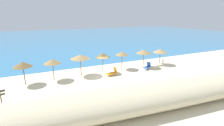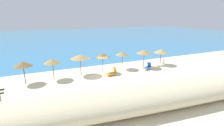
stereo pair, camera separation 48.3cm
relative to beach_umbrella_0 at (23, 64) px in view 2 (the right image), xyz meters
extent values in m
plane|color=beige|center=(9.09, -1.51, -2.45)|extent=(160.00, 160.00, 0.00)
cube|color=teal|center=(9.09, 42.01, -2.45)|extent=(160.00, 76.53, 0.01)
ellipsoid|color=beige|center=(10.04, -10.13, -1.38)|extent=(51.07, 9.07, 2.14)
cylinder|color=brown|center=(0.00, 0.00, -1.29)|extent=(0.09, 0.09, 2.32)
cone|color=olive|center=(0.00, 0.00, 0.01)|extent=(2.13, 2.13, 0.59)
cylinder|color=brown|center=(3.23, 0.03, -1.29)|extent=(0.08, 0.08, 2.33)
cone|color=#9E7F4C|center=(3.23, 0.03, 0.00)|extent=(2.10, 2.10, 0.54)
cylinder|color=brown|center=(6.75, 0.30, -1.21)|extent=(0.10, 0.10, 2.48)
cone|color=tan|center=(6.75, 0.30, 0.15)|extent=(2.58, 2.58, 0.54)
cylinder|color=brown|center=(9.80, 0.00, -1.23)|extent=(0.07, 0.07, 2.44)
cone|color=olive|center=(9.80, 0.00, 0.13)|extent=(2.00, 2.00, 0.57)
cylinder|color=brown|center=(13.04, 0.49, -1.28)|extent=(0.08, 0.08, 2.33)
cone|color=#9E7F4C|center=(13.04, 0.49, -0.03)|extent=(1.94, 1.94, 0.47)
cylinder|color=brown|center=(16.48, -0.08, -1.25)|extent=(0.09, 0.09, 2.40)
cone|color=#9E7F4C|center=(16.48, -0.08, 0.06)|extent=(2.33, 2.33, 0.53)
cylinder|color=brown|center=(19.83, 0.08, -1.36)|extent=(0.09, 0.09, 2.18)
cone|color=tan|center=(19.83, 0.08, -0.13)|extent=(2.33, 2.33, 0.58)
cube|color=orange|center=(10.41, -1.48, -2.16)|extent=(1.42, 0.78, 0.07)
cube|color=orange|center=(11.05, -1.42, -1.75)|extent=(0.32, 0.69, 0.82)
cylinder|color=silver|center=(9.80, -1.24, -2.32)|extent=(0.04, 0.04, 0.26)
cylinder|color=silver|center=(9.85, -1.81, -2.32)|extent=(0.04, 0.04, 0.26)
cylinder|color=silver|center=(10.96, -1.14, -2.32)|extent=(0.04, 0.04, 0.26)
cylinder|color=silver|center=(11.01, -1.71, -2.32)|extent=(0.04, 0.04, 0.26)
cube|color=blue|center=(16.37, -1.20, -2.11)|extent=(1.44, 1.08, 0.07)
cube|color=blue|center=(16.93, -0.94, -1.77)|extent=(0.44, 0.61, 0.68)
cylinder|color=silver|center=(15.76, -1.22, -2.30)|extent=(0.04, 0.04, 0.31)
cylinder|color=silver|center=(15.96, -1.66, -2.30)|extent=(0.04, 0.04, 0.31)
cylinder|color=silver|center=(16.78, -0.74, -2.30)|extent=(0.04, 0.04, 0.31)
cylinder|color=silver|center=(16.98, -1.19, -2.30)|extent=(0.04, 0.04, 0.31)
cube|color=white|center=(19.37, -0.48, -2.17)|extent=(1.39, 1.06, 0.07)
cube|color=white|center=(19.90, -0.69, -1.77)|extent=(0.45, 0.70, 0.80)
cylinder|color=silver|center=(18.98, -0.03, -2.33)|extent=(0.04, 0.04, 0.25)
cylinder|color=silver|center=(18.78, -0.56, -2.33)|extent=(0.04, 0.04, 0.25)
cylinder|color=silver|center=(19.96, -0.40, -2.33)|extent=(0.04, 0.04, 0.25)
cylinder|color=silver|center=(19.75, -0.93, -2.33)|extent=(0.04, 0.04, 0.25)
cylinder|color=brown|center=(-1.65, -4.82, -1.52)|extent=(0.09, 0.09, 1.86)
camera|label=1|loc=(1.78, -20.80, 5.38)|focal=26.77mm
camera|label=2|loc=(2.22, -21.00, 5.38)|focal=26.77mm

